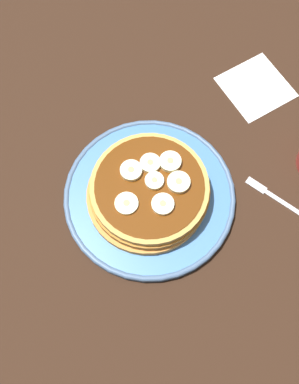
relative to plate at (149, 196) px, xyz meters
The scene contains 12 objects.
ground_plane 2.34cm from the plate, ahead, with size 140.00×140.00×3.00cm, color black.
plate is the anchor object (origin of this frame).
pancake_stack 2.44cm from the plate, 84.19° to the right, with size 19.27×19.29×4.00cm.
banana_slice_0 4.81cm from the plate, 71.44° to the left, with size 2.91×2.91×0.87cm.
banana_slice_1 5.97cm from the plate, ahead, with size 3.40×3.40×0.87cm.
banana_slice_2 5.91cm from the plate, 137.10° to the left, with size 3.22×3.22×0.93cm.
banana_slice_3 6.46cm from the plate, 89.31° to the right, with size 3.54×3.54×0.69cm.
banana_slice_4 5.97cm from the plate, behind, with size 3.40×3.40×0.95cm.
banana_slice_5 6.88cm from the plate, 98.82° to the left, with size 3.41×3.41×1.06cm.
banana_slice_6 6.49cm from the plate, 53.47° to the left, with size 3.52×3.52×1.02cm.
napkin 28.62cm from the plate, 96.97° to the left, with size 11.00×11.00×0.30cm, color white.
fork 20.62cm from the plate, 48.35° to the left, with size 12.91×3.71×0.50cm.
Camera 1 is at (18.90, -16.48, 66.32)cm, focal length 40.94 mm.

